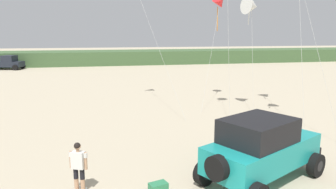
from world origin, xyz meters
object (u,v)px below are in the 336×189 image
(person_watching, at_px, (79,165))
(kite_orange_streamer, at_px, (252,6))
(jeep, at_px, (262,148))
(cooler_box, at_px, (158,189))
(distant_pickup, at_px, (7,63))
(kite_yellow_diamond, at_px, (220,3))

(person_watching, distance_m, kite_orange_streamer, 14.59)
(jeep, xyz_separation_m, person_watching, (-6.04, 0.47, -0.26))
(cooler_box, distance_m, distant_pickup, 41.61)
(cooler_box, height_order, distant_pickup, distant_pickup)
(jeep, bearing_deg, person_watching, 175.58)
(person_watching, bearing_deg, jeep, -4.42)
(kite_orange_streamer, bearing_deg, jeep, -113.04)
(distant_pickup, distance_m, kite_orange_streamer, 37.31)
(distant_pickup, height_order, kite_orange_streamer, kite_orange_streamer)
(distant_pickup, bearing_deg, person_watching, -72.15)
(jeep, xyz_separation_m, kite_orange_streamer, (3.99, 9.39, 5.47))
(distant_pickup, bearing_deg, jeep, -64.63)
(jeep, xyz_separation_m, distant_pickup, (-18.35, 38.71, -0.26))
(kite_yellow_diamond, bearing_deg, jeep, -104.24)
(jeep, height_order, kite_orange_streamer, kite_orange_streamer)
(kite_yellow_diamond, height_order, kite_orange_streamer, kite_yellow_diamond)
(jeep, relative_size, kite_yellow_diamond, 0.64)
(cooler_box, xyz_separation_m, distant_pickup, (-14.75, 38.90, 0.75))
(cooler_box, bearing_deg, kite_orange_streamer, 33.96)
(person_watching, bearing_deg, distant_pickup, 107.85)
(kite_yellow_diamond, xyz_separation_m, kite_orange_streamer, (0.66, -3.73, -0.48))
(jeep, bearing_deg, distant_pickup, 115.37)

